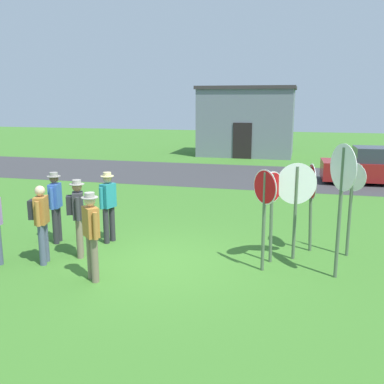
{
  "coord_description": "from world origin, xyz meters",
  "views": [
    {
      "loc": [
        2.87,
        -8.37,
        3.44
      ],
      "look_at": [
        0.42,
        1.31,
        1.3
      ],
      "focal_mm": 40.66,
      "sensor_mm": 36.0,
      "label": 1
    }
  ],
  "objects_px": {
    "stop_sign_rear_left": "(351,194)",
    "stop_sign_center_cluster": "(311,192)",
    "person_in_dark_shirt": "(77,213)",
    "stop_sign_nearest": "(264,203)",
    "parked_car_on_street": "(377,167)",
    "person_holding_notes": "(108,203)",
    "stop_sign_low_front": "(296,194)",
    "stop_sign_tallest": "(342,186)",
    "person_in_teal": "(56,203)",
    "person_in_blue": "(41,219)",
    "stop_sign_leaning_right": "(272,202)",
    "person_with_sunhat": "(91,231)"
  },
  "relations": [
    {
      "from": "stop_sign_low_front",
      "to": "person_with_sunhat",
      "type": "bearing_deg",
      "value": -150.22
    },
    {
      "from": "stop_sign_tallest",
      "to": "person_in_blue",
      "type": "relative_size",
      "value": 1.56
    },
    {
      "from": "stop_sign_center_cluster",
      "to": "person_holding_notes",
      "type": "xyz_separation_m",
      "value": [
        -4.73,
        -0.56,
        -0.4
      ]
    },
    {
      "from": "stop_sign_center_cluster",
      "to": "person_in_blue",
      "type": "distance_m",
      "value": 5.93
    },
    {
      "from": "person_holding_notes",
      "to": "person_in_blue",
      "type": "bearing_deg",
      "value": -115.04
    },
    {
      "from": "stop_sign_nearest",
      "to": "stop_sign_tallest",
      "type": "distance_m",
      "value": 1.49
    },
    {
      "from": "stop_sign_low_front",
      "to": "stop_sign_tallest",
      "type": "relative_size",
      "value": 0.81
    },
    {
      "from": "stop_sign_nearest",
      "to": "person_holding_notes",
      "type": "relative_size",
      "value": 1.21
    },
    {
      "from": "parked_car_on_street",
      "to": "stop_sign_tallest",
      "type": "distance_m",
      "value": 10.96
    },
    {
      "from": "stop_sign_tallest",
      "to": "person_in_teal",
      "type": "distance_m",
      "value": 6.54
    },
    {
      "from": "person_with_sunhat",
      "to": "stop_sign_nearest",
      "type": "bearing_deg",
      "value": 22.66
    },
    {
      "from": "stop_sign_low_front",
      "to": "person_holding_notes",
      "type": "xyz_separation_m",
      "value": [
        -4.4,
        0.07,
        -0.48
      ]
    },
    {
      "from": "stop_sign_rear_left",
      "to": "person_holding_notes",
      "type": "xyz_separation_m",
      "value": [
        -5.56,
        -0.43,
        -0.43
      ]
    },
    {
      "from": "stop_sign_rear_left",
      "to": "person_in_teal",
      "type": "distance_m",
      "value": 6.84
    },
    {
      "from": "stop_sign_center_cluster",
      "to": "person_with_sunhat",
      "type": "bearing_deg",
      "value": -145.75
    },
    {
      "from": "stop_sign_leaning_right",
      "to": "stop_sign_low_front",
      "type": "bearing_deg",
      "value": 32.1
    },
    {
      "from": "stop_sign_tallest",
      "to": "person_in_blue",
      "type": "xyz_separation_m",
      "value": [
        -6.0,
        -0.74,
        -0.86
      ]
    },
    {
      "from": "parked_car_on_street",
      "to": "person_holding_notes",
      "type": "xyz_separation_m",
      "value": [
        -7.53,
        -9.75,
        0.3
      ]
    },
    {
      "from": "stop_sign_low_front",
      "to": "stop_sign_rear_left",
      "type": "height_order",
      "value": "stop_sign_low_front"
    },
    {
      "from": "stop_sign_leaning_right",
      "to": "person_in_dark_shirt",
      "type": "bearing_deg",
      "value": -170.16
    },
    {
      "from": "stop_sign_nearest",
      "to": "stop_sign_leaning_right",
      "type": "relative_size",
      "value": 1.06
    },
    {
      "from": "stop_sign_leaning_right",
      "to": "person_in_dark_shirt",
      "type": "distance_m",
      "value": 4.21
    },
    {
      "from": "stop_sign_center_cluster",
      "to": "person_in_blue",
      "type": "xyz_separation_m",
      "value": [
        -5.49,
        -2.2,
        -0.41
      ]
    },
    {
      "from": "person_in_teal",
      "to": "person_holding_notes",
      "type": "height_order",
      "value": "same"
    },
    {
      "from": "parked_car_on_street",
      "to": "person_holding_notes",
      "type": "height_order",
      "value": "person_holding_notes"
    },
    {
      "from": "person_in_teal",
      "to": "person_holding_notes",
      "type": "xyz_separation_m",
      "value": [
        1.23,
        0.33,
        0.0
      ]
    },
    {
      "from": "stop_sign_rear_left",
      "to": "stop_sign_leaning_right",
      "type": "xyz_separation_m",
      "value": [
        -1.65,
        -0.8,
        -0.09
      ]
    },
    {
      "from": "stop_sign_low_front",
      "to": "stop_sign_leaning_right",
      "type": "relative_size",
      "value": 1.08
    },
    {
      "from": "stop_sign_center_cluster",
      "to": "person_in_dark_shirt",
      "type": "distance_m",
      "value": 5.23
    },
    {
      "from": "parked_car_on_street",
      "to": "person_in_blue",
      "type": "height_order",
      "value": "person_in_blue"
    },
    {
      "from": "stop_sign_nearest",
      "to": "person_in_dark_shirt",
      "type": "relative_size",
      "value": 1.21
    },
    {
      "from": "stop_sign_rear_left",
      "to": "stop_sign_low_front",
      "type": "bearing_deg",
      "value": -156.76
    },
    {
      "from": "stop_sign_nearest",
      "to": "person_in_teal",
      "type": "distance_m",
      "value": 5.07
    },
    {
      "from": "stop_sign_rear_left",
      "to": "parked_car_on_street",
      "type": "bearing_deg",
      "value": 78.07
    },
    {
      "from": "stop_sign_nearest",
      "to": "person_in_dark_shirt",
      "type": "xyz_separation_m",
      "value": [
        -4.02,
        -0.19,
        -0.41
      ]
    },
    {
      "from": "stop_sign_nearest",
      "to": "stop_sign_tallest",
      "type": "height_order",
      "value": "stop_sign_tallest"
    },
    {
      "from": "stop_sign_nearest",
      "to": "stop_sign_center_cluster",
      "type": "xyz_separation_m",
      "value": [
        0.93,
        1.46,
        -0.03
      ]
    },
    {
      "from": "parked_car_on_street",
      "to": "stop_sign_center_cluster",
      "type": "bearing_deg",
      "value": -106.98
    },
    {
      "from": "stop_sign_nearest",
      "to": "stop_sign_low_front",
      "type": "bearing_deg",
      "value": 54.1
    },
    {
      "from": "stop_sign_low_front",
      "to": "stop_sign_rear_left",
      "type": "relative_size",
      "value": 1.0
    },
    {
      "from": "stop_sign_rear_left",
      "to": "stop_sign_center_cluster",
      "type": "height_order",
      "value": "stop_sign_rear_left"
    },
    {
      "from": "stop_sign_center_cluster",
      "to": "person_holding_notes",
      "type": "height_order",
      "value": "stop_sign_center_cluster"
    },
    {
      "from": "stop_sign_tallest",
      "to": "person_in_dark_shirt",
      "type": "height_order",
      "value": "stop_sign_tallest"
    },
    {
      "from": "person_holding_notes",
      "to": "person_in_blue",
      "type": "height_order",
      "value": "person_holding_notes"
    },
    {
      "from": "stop_sign_low_front",
      "to": "stop_sign_rear_left",
      "type": "xyz_separation_m",
      "value": [
        1.17,
        0.5,
        -0.04
      ]
    },
    {
      "from": "person_with_sunhat",
      "to": "stop_sign_tallest",
      "type": "bearing_deg",
      "value": 15.85
    },
    {
      "from": "stop_sign_low_front",
      "to": "stop_sign_leaning_right",
      "type": "xyz_separation_m",
      "value": [
        -0.48,
        -0.3,
        -0.13
      ]
    },
    {
      "from": "parked_car_on_street",
      "to": "person_holding_notes",
      "type": "distance_m",
      "value": 12.32
    },
    {
      "from": "stop_sign_rear_left",
      "to": "person_holding_notes",
      "type": "height_order",
      "value": "stop_sign_rear_left"
    },
    {
      "from": "stop_sign_rear_left",
      "to": "person_in_dark_shirt",
      "type": "xyz_separation_m",
      "value": [
        -5.79,
        -1.52,
        -0.41
      ]
    }
  ]
}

